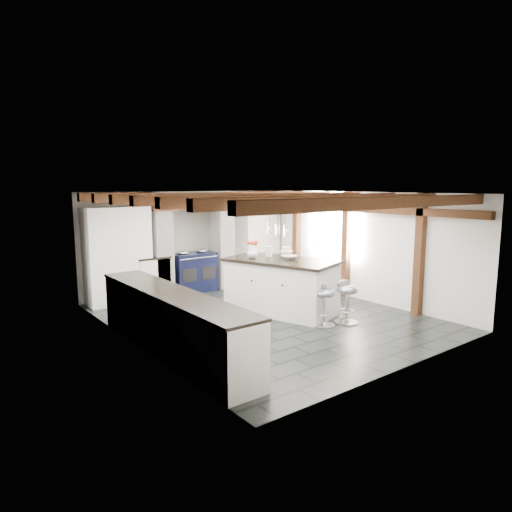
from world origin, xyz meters
TOP-DOWN VIEW (x-y plane):
  - ground at (0.00, 0.00)m, footprint 6.00×6.00m
  - room_shell at (-0.61, 1.42)m, footprint 6.00×6.03m
  - range_cooker at (0.00, 2.68)m, footprint 1.00×0.63m
  - kitchen_island at (0.46, 0.09)m, footprint 1.70×2.34m
  - bar_stool_near at (0.94, -1.15)m, footprint 0.49×0.49m
  - bar_stool_far at (0.50, -1.02)m, footprint 0.45×0.45m

SIDE VIEW (x-z plane):
  - ground at x=0.00m, z-range 0.00..0.00m
  - range_cooker at x=0.00m, z-range -0.03..0.96m
  - bar_stool_far at x=0.50m, z-range 0.09..0.84m
  - bar_stool_near at x=0.94m, z-range 0.09..0.88m
  - kitchen_island at x=0.46m, z-range -0.16..1.23m
  - room_shell at x=-0.61m, z-range -1.93..4.07m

